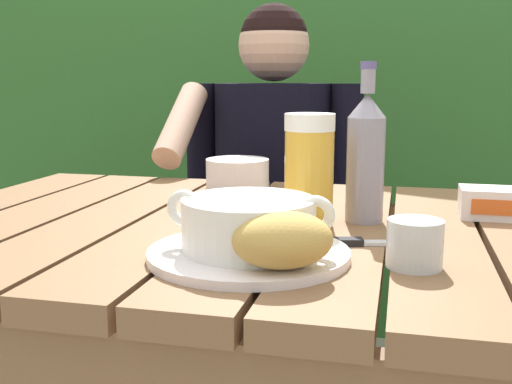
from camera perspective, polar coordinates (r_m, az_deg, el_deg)
The scene contains 13 objects.
dining_table at distance 1.04m, azimuth 0.54°, elevation -8.62°, with size 1.23×0.81×0.77m.
hedge_backdrop at distance 2.66m, azimuth 11.90°, elevation 12.52°, with size 3.19×0.94×2.38m.
chair_near_diner at distance 1.91m, azimuth 2.57°, elevation -6.01°, with size 0.49×0.47×0.92m.
person_eating at distance 1.66m, azimuth 1.22°, elevation 0.25°, with size 0.48×0.47×1.20m.
serving_plate at distance 0.81m, azimuth -0.68°, elevation -5.75°, with size 0.27×0.27×0.01m.
soup_bowl at distance 0.80m, azimuth -0.69°, elevation -2.88°, with size 0.23×0.18×0.08m.
bread_roll at distance 0.72m, azimuth 2.49°, elevation -4.47°, with size 0.15×0.13×0.07m.
beer_glass at distance 0.97m, azimuth 4.93°, elevation 2.02°, with size 0.08×0.08×0.18m.
beer_bottle at distance 1.01m, azimuth 10.17°, elevation 3.34°, with size 0.06×0.06×0.26m.
water_glass_small at distance 0.79m, azimuth 14.56°, elevation -4.67°, with size 0.07×0.07×0.06m.
butter_tub at distance 1.11m, azimuth 21.01°, elevation -0.96°, with size 0.10×0.08×0.05m.
table_knife at distance 0.88m, azimuth 9.73°, elevation -4.64°, with size 0.16×0.06×0.01m.
diner_bowl at distance 1.32m, azimuth -1.74°, elevation 1.73°, with size 0.14×0.14×0.06m.
Camera 1 is at (0.22, -0.95, 1.00)m, focal length 42.98 mm.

